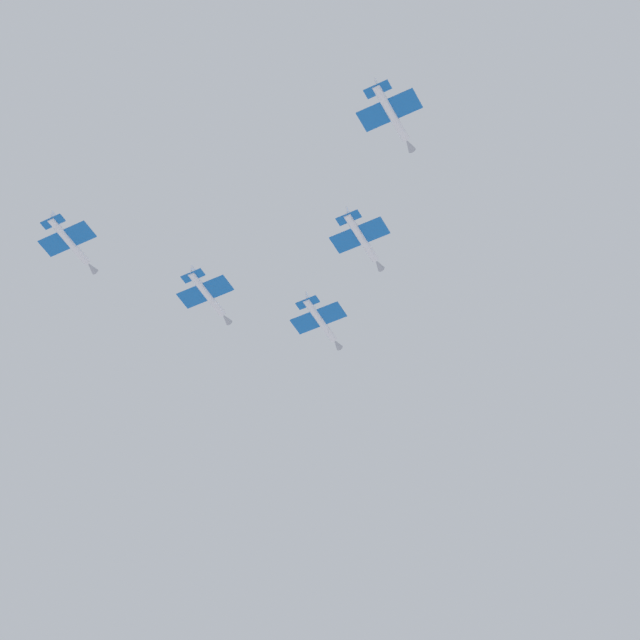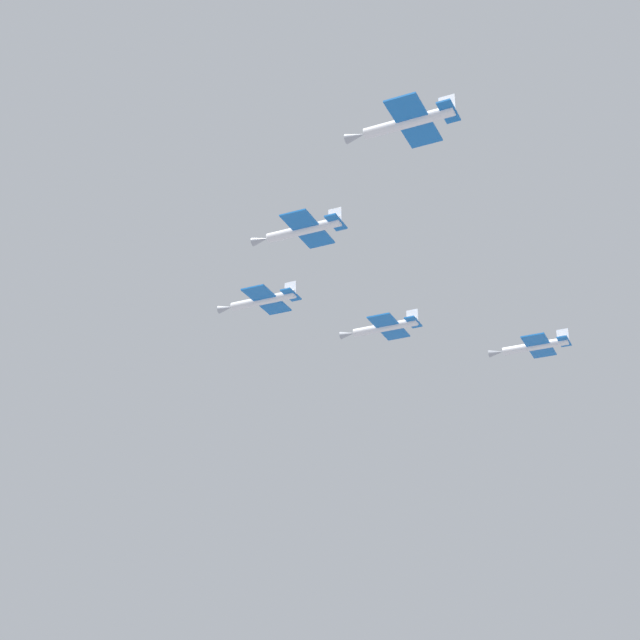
% 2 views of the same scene
% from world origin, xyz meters
% --- Properties ---
extents(jet_lead, '(10.80, 8.24, 2.25)m').
position_xyz_m(jet_lead, '(1.73, 19.19, 131.21)').
color(jet_lead, white).
extents(jet_port_inner, '(10.80, 8.24, 2.25)m').
position_xyz_m(jet_port_inner, '(-12.80, 27.16, 131.89)').
color(jet_port_inner, white).
extents(jet_starboard_inner, '(10.80, 8.24, 2.25)m').
position_xyz_m(jet_starboard_inner, '(-5.15, 4.10, 130.53)').
color(jet_starboard_inner, white).
extents(jet_port_outer, '(10.80, 8.24, 2.25)m').
position_xyz_m(jet_port_outer, '(-32.19, 33.52, 132.69)').
color(jet_port_outer, white).
extents(jet_starboard_outer, '(10.80, 8.24, 2.25)m').
position_xyz_m(jet_starboard_outer, '(-16.89, -12.59, 129.73)').
color(jet_starboard_outer, white).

